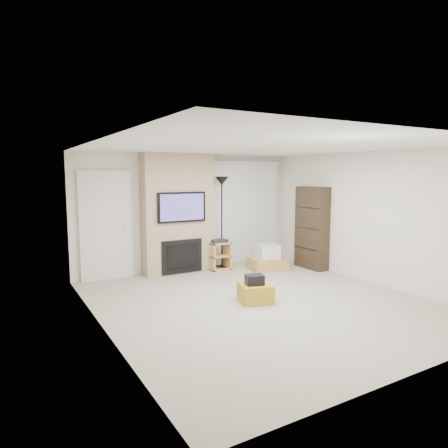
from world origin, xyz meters
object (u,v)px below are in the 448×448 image
av_stand (219,254)px  box_stack (267,260)px  floor_lamp (222,196)px  ottoman (255,293)px  bookshelf (312,228)px

av_stand → box_stack: av_stand is taller
floor_lamp → av_stand: size_ratio=3.06×
floor_lamp → av_stand: bearing=-146.3°
ottoman → av_stand: av_stand is taller
av_stand → box_stack: 1.08m
floor_lamp → bookshelf: bearing=-30.6°
ottoman → floor_lamp: bearing=73.1°
ottoman → bookshelf: bearing=29.1°
ottoman → bookshelf: bookshelf is taller
ottoman → floor_lamp: floor_lamp is taller
ottoman → box_stack: bearing=48.9°
floor_lamp → bookshelf: size_ratio=1.12×
box_stack → bookshelf: bearing=-24.2°
floor_lamp → av_stand: (-0.12, -0.08, -1.25)m
ottoman → box_stack: box_stack is taller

